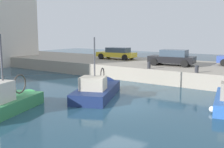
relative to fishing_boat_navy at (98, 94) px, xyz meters
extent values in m
plane|color=navy|center=(-1.20, -2.54, -0.11)|extent=(80.00, 80.00, 0.00)
cube|color=#9E9384|center=(10.30, -2.54, 0.49)|extent=(9.00, 56.00, 1.20)
cube|color=navy|center=(-0.36, -0.16, -0.11)|extent=(5.78, 4.07, 1.35)
cone|color=navy|center=(2.44, 1.06, -0.11)|extent=(1.57, 2.08, 1.88)
cube|color=#B2A893|center=(-0.36, -0.16, 0.49)|extent=(5.52, 3.83, 0.08)
cube|color=#B7AD99|center=(-1.21, -0.53, 0.95)|extent=(1.77, 1.89, 0.84)
cylinder|color=#4C4C51|center=(-0.86, -0.38, 2.14)|extent=(0.10, 0.10, 3.30)
torus|color=#3F3833|center=(1.03, 0.44, 1.12)|extent=(0.98, 0.49, 1.03)
sphere|color=white|center=(-2.30, 0.25, 0.09)|extent=(0.32, 0.32, 0.32)
cube|color=#388951|center=(-5.88, 1.69, -0.11)|extent=(5.05, 3.12, 1.37)
cone|color=#388951|center=(-3.29, 2.51, -0.11)|extent=(1.34, 1.80, 1.60)
cube|color=#B2A893|center=(-5.88, 1.69, 0.50)|extent=(4.82, 2.93, 0.08)
cylinder|color=#4C4C51|center=(-5.96, 1.66, 2.26)|extent=(0.10, 0.10, 3.51)
torus|color=#3F3833|center=(-4.62, 2.09, 1.18)|extent=(1.10, 0.42, 1.13)
sphere|color=white|center=(0.32, -7.34, 0.08)|extent=(0.32, 0.32, 0.32)
cube|color=black|center=(9.25, -1.22, 1.64)|extent=(2.21, 4.22, 0.57)
cube|color=#384756|center=(9.28, -1.42, 2.22)|extent=(1.79, 2.43, 0.59)
cylinder|color=black|center=(8.22, 0.05, 1.41)|extent=(0.29, 0.66, 0.64)
cylinder|color=black|center=(9.96, 0.25, 1.41)|extent=(0.29, 0.66, 0.64)
cylinder|color=black|center=(8.55, -2.69, 1.41)|extent=(0.29, 0.66, 0.64)
cylinder|color=black|center=(10.28, -2.48, 1.41)|extent=(0.29, 0.66, 0.64)
cube|color=gold|center=(11.08, 6.10, 1.61)|extent=(2.03, 4.50, 0.51)
cube|color=#384756|center=(11.10, 5.88, 2.12)|extent=(1.66, 2.57, 0.52)
cylinder|color=black|center=(10.13, 7.50, 1.41)|extent=(0.28, 0.66, 0.64)
cylinder|color=black|center=(11.76, 7.65, 1.41)|extent=(0.28, 0.66, 0.64)
cylinder|color=black|center=(10.41, 4.54, 1.41)|extent=(0.28, 0.66, 0.64)
cylinder|color=black|center=(12.03, 4.70, 1.41)|extent=(0.28, 0.66, 0.64)
cylinder|color=black|center=(11.31, -5.28, 1.41)|extent=(0.26, 0.65, 0.64)
cylinder|color=#2D2D33|center=(6.15, -4.54, 1.36)|extent=(0.28, 0.28, 0.55)
cylinder|color=#2D2D33|center=(6.15, -0.54, 1.36)|extent=(0.28, 0.28, 0.55)
camera|label=1|loc=(-14.28, -11.15, 4.14)|focal=44.39mm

